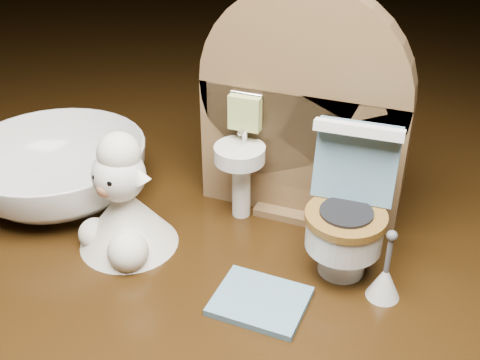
# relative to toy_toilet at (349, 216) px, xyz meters

# --- Properties ---
(backdrop_panel) EXTENTS (0.13, 0.05, 0.15)m
(backdrop_panel) POSITION_rel_toy_toilet_xyz_m (-0.04, 0.04, 0.03)
(backdrop_panel) COLOR brown
(backdrop_panel) RESTS_ON ground
(toy_toilet) EXTENTS (0.05, 0.06, 0.09)m
(toy_toilet) POSITION_rel_toy_toilet_xyz_m (0.00, 0.00, 0.00)
(toy_toilet) COLOR white
(toy_toilet) RESTS_ON ground
(bath_mat) EXTENTS (0.05, 0.04, 0.00)m
(bath_mat) POSITION_rel_toy_toilet_xyz_m (-0.03, -0.05, -0.03)
(bath_mat) COLOR #5E889E
(bath_mat) RESTS_ON ground
(toilet_brush) EXTENTS (0.02, 0.02, 0.04)m
(toilet_brush) POSITION_rel_toy_toilet_xyz_m (0.03, -0.02, -0.02)
(toilet_brush) COLOR white
(toilet_brush) RESTS_ON ground
(plush_lamb) EXTENTS (0.06, 0.06, 0.08)m
(plush_lamb) POSITION_rel_toy_toilet_xyz_m (-0.13, -0.03, -0.01)
(plush_lamb) COLOR white
(plush_lamb) RESTS_ON ground
(ceramic_bowl) EXTENTS (0.14, 0.14, 0.04)m
(ceramic_bowl) POSITION_rel_toy_toilet_xyz_m (-0.20, 0.00, -0.01)
(ceramic_bowl) COLOR white
(ceramic_bowl) RESTS_ON ground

